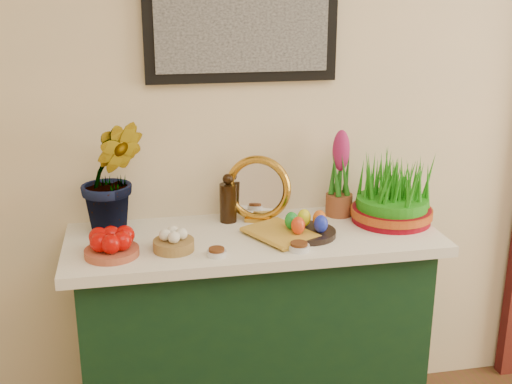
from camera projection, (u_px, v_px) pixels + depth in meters
sideboard at (254, 341)px, 2.57m from camera, size 1.30×0.45×0.85m
tablecloth at (253, 238)px, 2.43m from camera, size 1.40×0.55×0.04m
hyacinth_green at (111, 159)px, 2.36m from camera, size 0.29×0.25×0.57m
apple_bowl at (111, 245)px, 2.21m from camera, size 0.24×0.24×0.10m
garlic_basket at (174, 241)px, 2.26m from camera, size 0.18×0.18×0.08m
vinegar_cruet at (228, 201)px, 2.53m from camera, size 0.07×0.07×0.20m
mirror at (258, 190)px, 2.53m from camera, size 0.27×0.15×0.27m
book at (260, 239)px, 2.33m from camera, size 0.26×0.30×0.03m
spice_dish_left at (217, 252)px, 2.22m from camera, size 0.07×0.07×0.03m
spice_dish_right at (299, 247)px, 2.27m from camera, size 0.08×0.08×0.03m
egg_plate at (307, 227)px, 2.40m from camera, size 0.28×0.28×0.09m
hyacinth_pink at (340, 178)px, 2.58m from camera, size 0.11×0.11×0.35m
wheatgrass_sabzeh at (393, 194)px, 2.52m from camera, size 0.32×0.32×0.26m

